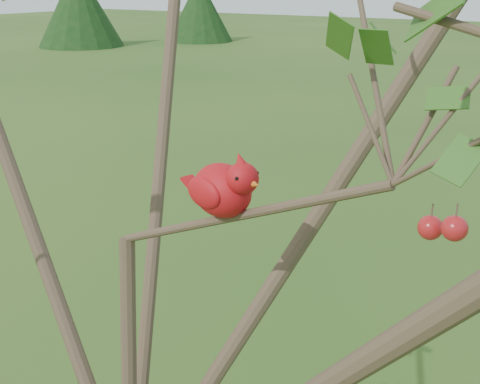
{
  "coord_description": "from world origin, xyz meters",
  "views": [
    {
      "loc": [
        0.81,
        -0.79,
        2.49
      ],
      "look_at": [
        0.27,
        0.06,
        2.13
      ],
      "focal_mm": 45.0,
      "sensor_mm": 36.0,
      "label": 1
    }
  ],
  "objects": [
    {
      "name": "crabapple_tree",
      "position": [
        0.03,
        -0.02,
        2.12
      ],
      "size": [
        2.35,
        2.05,
        2.95
      ],
      "color": "#463625",
      "rests_on": "ground"
    },
    {
      "name": "cardinal",
      "position": [
        0.23,
        0.08,
        2.13
      ],
      "size": [
        0.21,
        0.13,
        0.15
      ],
      "rotation": [
        0.0,
        0.0,
        -0.27
      ],
      "color": "red",
      "rests_on": "ground"
    }
  ]
}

